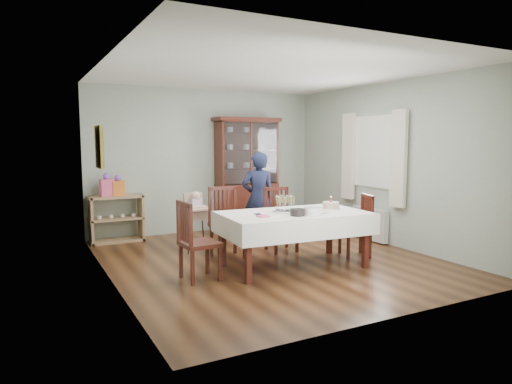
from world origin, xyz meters
TOP-DOWN VIEW (x-y plane):
  - floor at (0.00, 0.00)m, footprint 5.00×5.00m
  - room_shell at (0.00, 0.53)m, footprint 5.00×5.00m
  - dining_table at (0.10, -0.49)m, footprint 2.07×1.27m
  - china_cabinet at (0.75, 2.26)m, footprint 1.30×0.48m
  - sideboard at (-1.75, 2.28)m, footprint 0.90×0.38m
  - picture_frame at (-2.22, 0.80)m, footprint 0.04×0.48m
  - window at (2.22, 0.30)m, footprint 0.04×1.02m
  - curtain_left at (2.16, -0.32)m, footprint 0.07×0.30m
  - curtain_right at (2.16, 0.92)m, footprint 0.07×0.30m
  - radiator at (2.16, 0.30)m, footprint 0.10×0.80m
  - chair_far_left at (-0.49, 0.42)m, footprint 0.49×0.49m
  - chair_far_right at (0.42, 0.40)m, footprint 0.48×0.48m
  - chair_end_left at (-1.27, -0.44)m, footprint 0.47×0.47m
  - chair_end_right at (1.26, -0.41)m, footprint 0.52×0.52m
  - woman at (0.33, 1.00)m, footprint 0.65×0.51m
  - high_chair at (-0.74, 1.09)m, footprint 0.43×0.43m
  - champagne_tray at (0.02, -0.39)m, footprint 0.37×0.37m
  - birthday_cake at (0.73, -0.47)m, footprint 0.27×0.27m
  - plate_stack_dark at (-0.01, -0.74)m, footprint 0.24×0.24m
  - plate_stack_white at (0.21, -0.77)m, footprint 0.25×0.25m
  - napkin_stack at (-0.45, -0.61)m, footprint 0.14×0.14m
  - cutlery at (-0.47, -0.44)m, footprint 0.15×0.19m
  - cake_knife at (0.34, -0.77)m, footprint 0.28×0.04m
  - gift_bag_pink at (-1.90, 2.26)m, footprint 0.23×0.16m
  - gift_bag_orange at (-1.71, 2.26)m, footprint 0.20×0.14m

SIDE VIEW (x-z plane):
  - floor at x=0.00m, z-range 0.00..0.00m
  - chair_end_right at x=1.26m, z-range -0.19..0.74m
  - chair_far_right at x=0.42m, z-range -0.20..0.79m
  - chair_end_left at x=-1.27m, z-range -0.20..0.79m
  - radiator at x=2.16m, z-range 0.02..0.57m
  - chair_far_left at x=-0.49m, z-range -0.21..0.83m
  - high_chair at x=-0.74m, z-range -0.10..0.84m
  - dining_table at x=0.10m, z-range 0.00..0.76m
  - sideboard at x=-1.75m, z-range 0.00..0.80m
  - cake_knife at x=0.34m, z-range 0.76..0.77m
  - cutlery at x=-0.47m, z-range 0.76..0.77m
  - napkin_stack at x=-0.45m, z-range 0.76..0.78m
  - woman at x=0.33m, z-range 0.00..1.55m
  - plate_stack_dark at x=-0.01m, z-range 0.76..0.85m
  - birthday_cake at x=0.73m, z-range 0.72..0.90m
  - plate_stack_white at x=0.21m, z-range 0.76..0.86m
  - champagne_tray at x=0.02m, z-range 0.72..0.94m
  - gift_bag_orange at x=-1.71m, z-range 0.78..1.14m
  - gift_bag_pink at x=-1.90m, z-range 0.78..1.17m
  - china_cabinet at x=0.75m, z-range 0.04..2.21m
  - curtain_left at x=2.16m, z-range 0.67..2.23m
  - curtain_right at x=2.16m, z-range 0.67..2.23m
  - window at x=2.22m, z-range 0.94..2.16m
  - picture_frame at x=-2.22m, z-range 1.36..1.94m
  - room_shell at x=0.00m, z-range -0.80..4.20m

